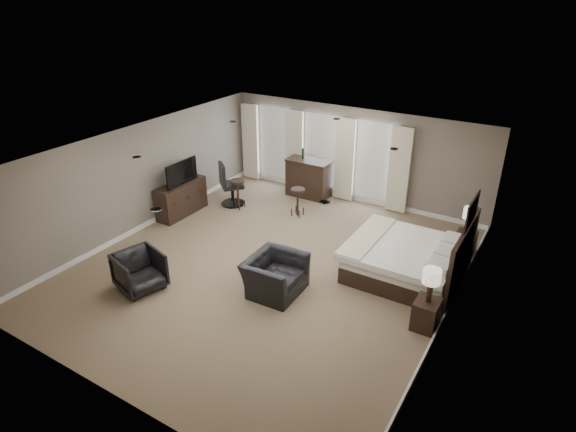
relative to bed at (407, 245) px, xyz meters
The scene contains 16 objects.
room 2.90m from the bed, 155.51° to the right, with size 7.60×8.60×2.64m.
window_bay 4.65m from the bed, 140.68° to the left, with size 5.25×0.20×2.30m.
bed is the anchor object (origin of this frame).
nightstand_near 1.76m from the bed, 58.46° to the right, with size 0.41×0.51×0.55m, color black.
nightstand_far 1.75m from the bed, 58.46° to the left, with size 0.43×0.52×0.57m, color black.
lamp_near 1.71m from the bed, 58.46° to the right, with size 0.31×0.31×0.65m, color beige.
lamp_far 1.71m from the bed, 58.46° to the left, with size 0.30×0.30×0.62m, color beige.
wall_art 1.53m from the bed, ahead, with size 0.04×0.96×0.56m, color slate.
dresser 6.04m from the bed, behind, with size 0.48×1.50×0.87m, color black.
tv 6.04m from the bed, behind, with size 1.08×0.62×0.14m, color black.
armchair_near 2.76m from the bed, 136.43° to the right, with size 1.15×0.74×1.00m, color black.
armchair_far 5.42m from the bed, 143.59° to the right, with size 0.84×0.79×0.87m, color black.
bar_counter 4.57m from the bed, 145.02° to the left, with size 1.26×0.65×1.10m, color black.
bar_stool_left 5.07m from the bed, 169.79° to the left, with size 0.38×0.38×0.81m, color black.
bar_stool_right 3.62m from the bed, 158.55° to the left, with size 0.36×0.36×0.76m, color black.
desk_chair 5.33m from the bed, 169.25° to the left, with size 0.62×0.62×1.22m, color black.
Camera 1 is at (4.94, -7.43, 5.58)m, focal length 30.00 mm.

